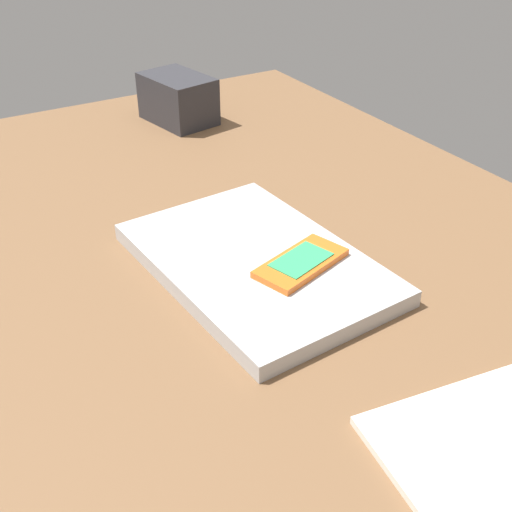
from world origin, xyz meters
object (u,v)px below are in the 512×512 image
(cell_phone_on_laptop, at_px, (301,263))
(desk_organizer, at_px, (178,99))
(laptop_closed, at_px, (256,263))
(notepad, at_px, (490,441))

(cell_phone_on_laptop, xyz_separation_m, desk_organizer, (-0.54, 0.10, 0.02))
(laptop_closed, bearing_deg, notepad, 2.17)
(desk_organizer, height_order, notepad, desk_organizer)
(cell_phone_on_laptop, xyz_separation_m, notepad, (0.28, 0.00, -0.02))
(laptop_closed, xyz_separation_m, desk_organizer, (-0.49, 0.13, 0.03))
(laptop_closed, height_order, desk_organizer, desk_organizer)
(desk_organizer, xyz_separation_m, notepad, (0.82, -0.10, -0.04))
(laptop_closed, bearing_deg, cell_phone_on_laptop, 31.82)
(laptop_closed, bearing_deg, desk_organizer, 161.43)
(cell_phone_on_laptop, relative_size, desk_organizer, 0.94)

